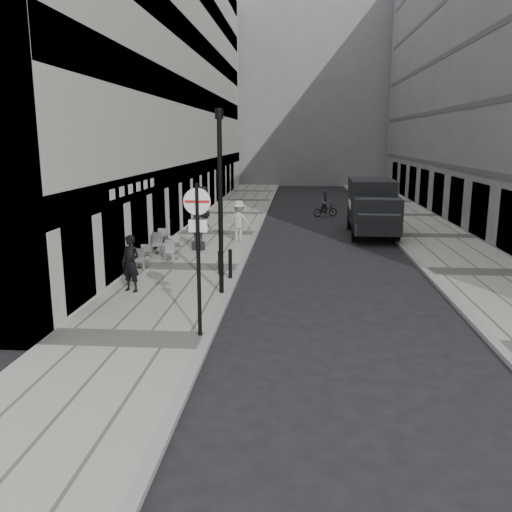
{
  "coord_description": "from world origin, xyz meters",
  "views": [
    {
      "loc": [
        2.19,
        -9.6,
        4.93
      ],
      "look_at": [
        0.93,
        6.55,
        1.4
      ],
      "focal_mm": 38.0,
      "sensor_mm": 36.0,
      "label": 1
    }
  ],
  "objects_px": {
    "walking_man": "(131,263)",
    "cyclist": "(325,206)",
    "panel_van": "(372,204)",
    "sign_post": "(198,240)",
    "lamppost": "(220,193)"
  },
  "relations": [
    {
      "from": "panel_van",
      "to": "cyclist",
      "type": "distance_m",
      "value": 6.91
    },
    {
      "from": "walking_man",
      "to": "cyclist",
      "type": "relative_size",
      "value": 1.08
    },
    {
      "from": "walking_man",
      "to": "sign_post",
      "type": "distance_m",
      "value": 4.98
    },
    {
      "from": "walking_man",
      "to": "panel_van",
      "type": "bearing_deg",
      "value": 75.15
    },
    {
      "from": "cyclist",
      "to": "walking_man",
      "type": "bearing_deg",
      "value": -129.06
    },
    {
      "from": "lamppost",
      "to": "panel_van",
      "type": "bearing_deg",
      "value": 62.26
    },
    {
      "from": "panel_van",
      "to": "lamppost",
      "type": "bearing_deg",
      "value": -115.94
    },
    {
      "from": "cyclist",
      "to": "sign_post",
      "type": "bearing_deg",
      "value": -118.71
    },
    {
      "from": "lamppost",
      "to": "cyclist",
      "type": "height_order",
      "value": "lamppost"
    },
    {
      "from": "panel_van",
      "to": "cyclist",
      "type": "xyz_separation_m",
      "value": [
        -2.08,
        6.52,
        -0.93
      ]
    },
    {
      "from": "walking_man",
      "to": "lamppost",
      "type": "xyz_separation_m",
      "value": [
        2.9,
        0.07,
        2.25
      ]
    },
    {
      "from": "sign_post",
      "to": "lamppost",
      "type": "relative_size",
      "value": 0.66
    },
    {
      "from": "sign_post",
      "to": "lamppost",
      "type": "xyz_separation_m",
      "value": [
        0.0,
        3.82,
        0.75
      ]
    },
    {
      "from": "sign_post",
      "to": "lamppost",
      "type": "bearing_deg",
      "value": 89.66
    },
    {
      "from": "panel_van",
      "to": "cyclist",
      "type": "relative_size",
      "value": 3.58
    }
  ]
}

